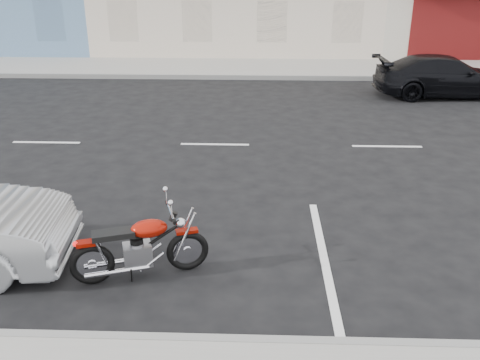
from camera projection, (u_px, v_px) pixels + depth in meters
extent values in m
plane|color=black|center=(301.00, 145.00, 12.44)|extent=(120.00, 120.00, 0.00)
cube|color=gray|center=(155.00, 67.00, 20.58)|extent=(80.00, 3.40, 0.15)
cube|color=gray|center=(146.00, 77.00, 19.01)|extent=(80.00, 0.12, 0.16)
torus|color=black|center=(234.00, 245.00, 7.63)|extent=(0.60, 0.28, 0.60)
torus|color=black|center=(143.00, 258.00, 7.30)|extent=(0.60, 0.28, 0.60)
cube|color=#921005|center=(234.00, 226.00, 7.51)|extent=(0.32, 0.20, 0.04)
cube|color=#921005|center=(138.00, 237.00, 7.17)|extent=(0.30, 0.22, 0.05)
cube|color=gray|center=(186.00, 248.00, 7.44)|extent=(0.44, 0.37, 0.30)
ellipsoid|color=#921005|center=(198.00, 223.00, 7.34)|extent=(0.57, 0.44, 0.24)
cube|color=black|center=(164.00, 229.00, 7.22)|extent=(0.60, 0.39, 0.08)
cylinder|color=silver|center=(219.00, 207.00, 7.33)|extent=(0.22, 0.60, 0.03)
sphere|color=silver|center=(228.00, 218.00, 7.44)|extent=(0.15, 0.15, 0.15)
cylinder|color=silver|center=(167.00, 265.00, 7.31)|extent=(0.83, 0.33, 0.07)
cylinder|color=silver|center=(164.00, 256.00, 7.53)|extent=(0.83, 0.33, 0.07)
cylinder|color=silver|center=(231.00, 229.00, 7.52)|extent=(0.34, 0.14, 0.71)
cylinder|color=black|center=(200.00, 237.00, 7.43)|extent=(0.70, 0.26, 0.44)
imported|color=black|center=(445.00, 76.00, 16.53)|extent=(4.40, 1.99, 1.25)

